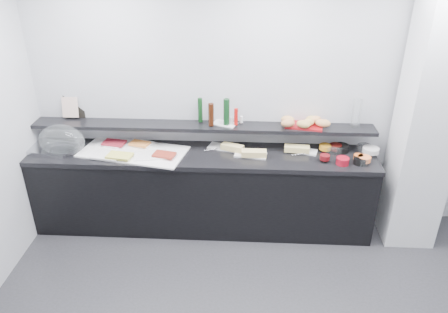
# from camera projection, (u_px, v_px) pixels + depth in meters

# --- Properties ---
(back_wall) EXTENTS (5.00, 0.02, 2.70)m
(back_wall) POSITION_uv_depth(u_px,v_px,m) (270.00, 104.00, 4.57)
(back_wall) COLOR #B8BAC0
(back_wall) RESTS_ON ground
(column) EXTENTS (0.50, 0.50, 2.70)m
(column) POSITION_uv_depth(u_px,v_px,m) (428.00, 120.00, 4.19)
(column) COLOR silver
(column) RESTS_ON ground
(buffet_cabinet) EXTENTS (3.60, 0.60, 0.85)m
(buffet_cabinet) POSITION_uv_depth(u_px,v_px,m) (202.00, 192.00, 4.76)
(buffet_cabinet) COLOR black
(buffet_cabinet) RESTS_ON ground
(counter_top) EXTENTS (3.62, 0.62, 0.05)m
(counter_top) POSITION_uv_depth(u_px,v_px,m) (201.00, 155.00, 4.56)
(counter_top) COLOR black
(counter_top) RESTS_ON buffet_cabinet
(wall_shelf) EXTENTS (3.60, 0.25, 0.04)m
(wall_shelf) POSITION_uv_depth(u_px,v_px,m) (203.00, 126.00, 4.59)
(wall_shelf) COLOR black
(wall_shelf) RESTS_ON back_wall
(cloche_base) EXTENTS (0.56, 0.43, 0.04)m
(cloche_base) POSITION_uv_depth(u_px,v_px,m) (51.00, 149.00, 4.60)
(cloche_base) COLOR #B0B1B7
(cloche_base) RESTS_ON counter_top
(cloche_dome) EXTENTS (0.53, 0.39, 0.34)m
(cloche_dome) POSITION_uv_depth(u_px,v_px,m) (62.00, 140.00, 4.53)
(cloche_dome) COLOR white
(cloche_dome) RESTS_ON cloche_base
(linen_runner) EXTENTS (1.17, 0.72, 0.01)m
(linen_runner) POSITION_uv_depth(u_px,v_px,m) (133.00, 152.00, 4.56)
(linen_runner) COLOR white
(linen_runner) RESTS_ON counter_top
(platter_meat_a) EXTENTS (0.33, 0.27, 0.01)m
(platter_meat_a) POSITION_uv_depth(u_px,v_px,m) (111.00, 143.00, 4.70)
(platter_meat_a) COLOR white
(platter_meat_a) RESTS_ON linen_runner
(food_meat_a) EXTENTS (0.26, 0.19, 0.02)m
(food_meat_a) POSITION_uv_depth(u_px,v_px,m) (114.00, 143.00, 4.68)
(food_meat_a) COLOR maroon
(food_meat_a) RESTS_ON platter_meat_a
(platter_salmon) EXTENTS (0.29, 0.24, 0.01)m
(platter_salmon) POSITION_uv_depth(u_px,v_px,m) (140.00, 144.00, 4.70)
(platter_salmon) COLOR white
(platter_salmon) RESTS_ON linen_runner
(food_salmon) EXTENTS (0.23, 0.18, 0.02)m
(food_salmon) POSITION_uv_depth(u_px,v_px,m) (140.00, 144.00, 4.66)
(food_salmon) COLOR orange
(food_salmon) RESTS_ON platter_salmon
(platter_cheese) EXTENTS (0.33, 0.25, 0.01)m
(platter_cheese) POSITION_uv_depth(u_px,v_px,m) (107.00, 155.00, 4.46)
(platter_cheese) COLOR white
(platter_cheese) RESTS_ON linen_runner
(food_cheese) EXTENTS (0.27, 0.20, 0.02)m
(food_cheese) POSITION_uv_depth(u_px,v_px,m) (119.00, 156.00, 4.41)
(food_cheese) COLOR #E2DB58
(food_cheese) RESTS_ON platter_cheese
(platter_meat_b) EXTENTS (0.37, 0.28, 0.01)m
(platter_meat_b) POSITION_uv_depth(u_px,v_px,m) (151.00, 155.00, 4.46)
(platter_meat_b) COLOR white
(platter_meat_b) RESTS_ON linen_runner
(food_meat_b) EXTENTS (0.25, 0.19, 0.02)m
(food_meat_b) POSITION_uv_depth(u_px,v_px,m) (164.00, 155.00, 4.43)
(food_meat_b) COLOR maroon
(food_meat_b) RESTS_ON platter_meat_b
(sandwich_plate_left) EXTENTS (0.40, 0.26, 0.01)m
(sandwich_plate_left) POSITION_uv_depth(u_px,v_px,m) (226.00, 147.00, 4.65)
(sandwich_plate_left) COLOR white
(sandwich_plate_left) RESTS_ON counter_top
(sandwich_food_left) EXTENTS (0.25, 0.17, 0.06)m
(sandwich_food_left) POSITION_uv_depth(u_px,v_px,m) (232.00, 147.00, 4.57)
(sandwich_food_left) COLOR #E9CD7A
(sandwich_food_left) RESTS_ON sandwich_plate_left
(tongs_left) EXTENTS (0.15, 0.08, 0.01)m
(tongs_left) POSITION_uv_depth(u_px,v_px,m) (212.00, 149.00, 4.58)
(tongs_left) COLOR #B1B3B9
(tongs_left) RESTS_ON sandwich_plate_left
(sandwich_plate_mid) EXTENTS (0.34, 0.18, 0.01)m
(sandwich_plate_mid) POSITION_uv_depth(u_px,v_px,m) (251.00, 155.00, 4.49)
(sandwich_plate_mid) COLOR silver
(sandwich_plate_mid) RESTS_ON counter_top
(sandwich_food_mid) EXTENTS (0.26, 0.10, 0.06)m
(sandwich_food_mid) POSITION_uv_depth(u_px,v_px,m) (254.00, 153.00, 4.45)
(sandwich_food_mid) COLOR #DFC275
(sandwich_food_mid) RESTS_ON sandwich_plate_mid
(tongs_mid) EXTENTS (0.16, 0.04, 0.01)m
(tongs_mid) POSITION_uv_depth(u_px,v_px,m) (259.00, 156.00, 4.46)
(tongs_mid) COLOR silver
(tongs_mid) RESTS_ON sandwich_plate_mid
(sandwich_plate_right) EXTENTS (0.34, 0.22, 0.01)m
(sandwich_plate_right) POSITION_uv_depth(u_px,v_px,m) (302.00, 151.00, 4.58)
(sandwich_plate_right) COLOR white
(sandwich_plate_right) RESTS_ON counter_top
(sandwich_food_right) EXTENTS (0.27, 0.12, 0.06)m
(sandwich_food_right) POSITION_uv_depth(u_px,v_px,m) (297.00, 149.00, 4.54)
(sandwich_food_right) COLOR #E0CA75
(sandwich_food_right) RESTS_ON sandwich_plate_right
(tongs_right) EXTENTS (0.15, 0.06, 0.01)m
(tongs_right) POSITION_uv_depth(u_px,v_px,m) (299.00, 154.00, 4.48)
(tongs_right) COLOR #B4B7BC
(tongs_right) RESTS_ON sandwich_plate_right
(bowl_glass_fruit) EXTENTS (0.22, 0.22, 0.07)m
(bowl_glass_fruit) POSITION_uv_depth(u_px,v_px,m) (334.00, 149.00, 4.55)
(bowl_glass_fruit) COLOR white
(bowl_glass_fruit) RESTS_ON counter_top
(fill_glass_fruit) EXTENTS (0.16, 0.16, 0.05)m
(fill_glass_fruit) POSITION_uv_depth(u_px,v_px,m) (325.00, 147.00, 4.57)
(fill_glass_fruit) COLOR orange
(fill_glass_fruit) RESTS_ON bowl_glass_fruit
(bowl_black_jam) EXTENTS (0.16, 0.16, 0.07)m
(bowl_black_jam) POSITION_uv_depth(u_px,v_px,m) (341.00, 148.00, 4.58)
(bowl_black_jam) COLOR black
(bowl_black_jam) RESTS_ON counter_top
(fill_black_jam) EXTENTS (0.13, 0.13, 0.05)m
(fill_black_jam) POSITION_uv_depth(u_px,v_px,m) (336.00, 147.00, 4.58)
(fill_black_jam) COLOR #520F0B
(fill_black_jam) RESTS_ON bowl_black_jam
(bowl_glass_cream) EXTENTS (0.18, 0.18, 0.07)m
(bowl_glass_cream) POSITION_uv_depth(u_px,v_px,m) (364.00, 148.00, 4.57)
(bowl_glass_cream) COLOR white
(bowl_glass_cream) RESTS_ON counter_top
(fill_glass_cream) EXTENTS (0.20, 0.20, 0.05)m
(fill_glass_cream) POSITION_uv_depth(u_px,v_px,m) (371.00, 150.00, 4.51)
(fill_glass_cream) COLOR silver
(fill_glass_cream) RESTS_ON bowl_glass_cream
(bowl_red_jam) EXTENTS (0.13, 0.13, 0.07)m
(bowl_red_jam) POSITION_uv_depth(u_px,v_px,m) (343.00, 161.00, 4.32)
(bowl_red_jam) COLOR maroon
(bowl_red_jam) RESTS_ON counter_top
(fill_red_jam) EXTENTS (0.11, 0.11, 0.05)m
(fill_red_jam) POSITION_uv_depth(u_px,v_px,m) (325.00, 157.00, 4.36)
(fill_red_jam) COLOR #580C11
(fill_red_jam) RESTS_ON bowl_red_jam
(bowl_glass_salmon) EXTENTS (0.19, 0.19, 0.07)m
(bowl_glass_salmon) POSITION_uv_depth(u_px,v_px,m) (361.00, 160.00, 4.33)
(bowl_glass_salmon) COLOR silver
(bowl_glass_salmon) RESTS_ON counter_top
(fill_glass_salmon) EXTENTS (0.17, 0.17, 0.05)m
(fill_glass_salmon) POSITION_uv_depth(u_px,v_px,m) (364.00, 159.00, 4.33)
(fill_glass_salmon) COLOR orange
(fill_glass_salmon) RESTS_ON bowl_glass_salmon
(bowl_black_fruit) EXTENTS (0.15, 0.15, 0.07)m
(bowl_black_fruit) POSITION_uv_depth(u_px,v_px,m) (360.00, 161.00, 4.33)
(bowl_black_fruit) COLOR black
(bowl_black_fruit) RESTS_ON counter_top
(fill_black_fruit) EXTENTS (0.10, 0.10, 0.05)m
(fill_black_fruit) POSITION_uv_depth(u_px,v_px,m) (358.00, 157.00, 4.37)
(fill_black_fruit) COLOR #CC561B
(fill_black_fruit) RESTS_ON bowl_black_fruit
(framed_print) EXTENTS (0.22, 0.11, 0.26)m
(framed_print) POSITION_uv_depth(u_px,v_px,m) (74.00, 106.00, 4.70)
(framed_print) COLOR black
(framed_print) RESTS_ON wall_shelf
(print_art) EXTENTS (0.17, 0.05, 0.22)m
(print_art) POSITION_uv_depth(u_px,v_px,m) (70.00, 107.00, 4.67)
(print_art) COLOR #DAAA9D
(print_art) RESTS_ON framed_print
(condiment_tray) EXTENTS (0.29, 0.23, 0.01)m
(condiment_tray) POSITION_uv_depth(u_px,v_px,m) (225.00, 124.00, 4.59)
(condiment_tray) COLOR white
(condiment_tray) RESTS_ON wall_shelf
(bottle_green_a) EXTENTS (0.05, 0.05, 0.26)m
(bottle_green_a) POSITION_uv_depth(u_px,v_px,m) (200.00, 110.00, 4.57)
(bottle_green_a) COLOR #0E3413
(bottle_green_a) RESTS_ON condiment_tray
(bottle_brown) EXTENTS (0.08, 0.08, 0.24)m
(bottle_brown) POSITION_uv_depth(u_px,v_px,m) (211.00, 115.00, 4.48)
(bottle_brown) COLOR black
(bottle_brown) RESTS_ON condiment_tray
(bottle_green_b) EXTENTS (0.06, 0.06, 0.28)m
(bottle_green_b) POSITION_uv_depth(u_px,v_px,m) (226.00, 112.00, 4.49)
(bottle_green_b) COLOR #0E3416
(bottle_green_b) RESTS_ON condiment_tray
(bottle_hot) EXTENTS (0.04, 0.04, 0.18)m
(bottle_hot) POSITION_uv_depth(u_px,v_px,m) (236.00, 117.00, 4.51)
(bottle_hot) COLOR red
(bottle_hot) RESTS_ON condiment_tray
(shaker_salt) EXTENTS (0.04, 0.04, 0.07)m
(shaker_salt) POSITION_uv_depth(u_px,v_px,m) (241.00, 120.00, 4.58)
(shaker_salt) COLOR white
(shaker_salt) RESTS_ON condiment_tray
(shaker_pepper) EXTENTS (0.04, 0.04, 0.07)m
(shaker_pepper) POSITION_uv_depth(u_px,v_px,m) (232.00, 120.00, 4.56)
(shaker_pepper) COLOR silver
(shaker_pepper) RESTS_ON condiment_tray
(bread_tray) EXTENTS (0.42, 0.33, 0.02)m
(bread_tray) POSITION_uv_depth(u_px,v_px,m) (304.00, 125.00, 4.56)
(bread_tray) COLOR maroon
(bread_tray) RESTS_ON wall_shelf
(bread_roll_nw) EXTENTS (0.16, 0.13, 0.08)m
(bread_roll_nw) POSITION_uv_depth(u_px,v_px,m) (288.00, 120.00, 4.55)
(bread_roll_nw) COLOR tan
(bread_roll_nw) RESTS_ON bread_tray
(bread_roll_n) EXTENTS (0.16, 0.13, 0.08)m
(bread_roll_n) POSITION_uv_depth(u_px,v_px,m) (315.00, 120.00, 4.55)
(bread_roll_n) COLOR #D78E52
(bread_roll_n) RESTS_ON bread_tray
(bread_roll_ne) EXTENTS (0.14, 0.10, 0.08)m
(bread_roll_ne) POSITION_uv_depth(u_px,v_px,m) (311.00, 119.00, 4.55)
(bread_roll_ne) COLOR tan
(bread_roll_ne) RESTS_ON bread_tray
(bread_roll_sw) EXTENTS (0.16, 0.12, 0.08)m
(bread_roll_sw) POSITION_uv_depth(u_px,v_px,m) (288.00, 123.00, 4.46)
(bread_roll_sw) COLOR #BA7A47
(bread_roll_sw) RESTS_ON bread_tray
(bread_roll_s) EXTENTS (0.17, 0.14, 0.08)m
(bread_roll_s) POSITION_uv_depth(u_px,v_px,m) (304.00, 124.00, 4.44)
(bread_roll_s) COLOR tan
(bread_roll_s) RESTS_ON bread_tray
(bread_roll_se) EXTENTS (0.17, 0.13, 0.08)m
(bread_roll_se) POSITION_uv_depth(u_px,v_px,m) (323.00, 123.00, 4.47)
(bread_roll_se) COLOR tan
(bread_roll_se) RESTS_ON bread_tray
(bread_roll_midw) EXTENTS (0.16, 0.13, 0.08)m
(bread_roll_midw) POSITION_uv_depth(u_px,v_px,m) (308.00, 123.00, 4.48)
(bread_roll_midw) COLOR tan
(bread_roll_midw) RESTS_ON bread_tray
(carafe) EXTENTS (0.10, 0.10, 0.30)m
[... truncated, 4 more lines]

